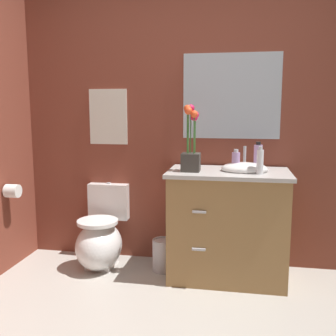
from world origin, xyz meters
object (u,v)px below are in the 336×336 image
at_px(toilet_paper_roll, 13,191).
at_px(lotion_bottle, 236,161).
at_px(hand_wash_bottle, 258,157).
at_px(wall_mirror, 231,96).
at_px(vanity_cabinet, 228,223).
at_px(toilet, 101,239).
at_px(flower_vase, 191,146).
at_px(trash_bin, 163,255).
at_px(wall_poster, 108,117).
at_px(soap_bottle, 260,162).

bearing_deg(toilet_paper_roll, lotion_bottle, 5.48).
distance_m(hand_wash_bottle, toilet_paper_roll, 2.01).
distance_m(lotion_bottle, wall_mirror, 0.58).
bearing_deg(vanity_cabinet, toilet, 178.59).
height_order(flower_vase, wall_mirror, wall_mirror).
bearing_deg(lotion_bottle, vanity_cabinet, -176.82).
xyz_separation_m(trash_bin, wall_mirror, (0.53, 0.26, 1.31)).
bearing_deg(toilet, hand_wash_bottle, 3.17).
relative_size(vanity_cabinet, wall_mirror, 1.31).
xyz_separation_m(toilet, wall_poster, (0.00, 0.27, 1.03)).
bearing_deg(soap_bottle, flower_vase, 174.97).
distance_m(vanity_cabinet, lotion_bottle, 0.50).
xyz_separation_m(trash_bin, toilet_paper_roll, (-1.22, -0.20, 0.54)).
bearing_deg(flower_vase, wall_mirror, 51.75).
distance_m(vanity_cabinet, hand_wash_bottle, 0.58).
distance_m(vanity_cabinet, wall_mirror, 1.04).
distance_m(vanity_cabinet, flower_vase, 0.68).
bearing_deg(trash_bin, toilet_paper_roll, -170.56).
bearing_deg(lotion_bottle, wall_mirror, 100.05).
bearing_deg(hand_wash_bottle, wall_poster, 171.38).
bearing_deg(wall_poster, wall_mirror, 0.00).
bearing_deg(hand_wash_bottle, toilet_paper_roll, -172.25).
height_order(toilet, trash_bin, toilet).
xyz_separation_m(soap_bottle, trash_bin, (-0.75, 0.15, -0.83)).
distance_m(soap_bottle, trash_bin, 1.13).
bearing_deg(wall_poster, toilet, -90.00).
bearing_deg(lotion_bottle, toilet, 178.79).
bearing_deg(lotion_bottle, toilet_paper_roll, -174.52).
bearing_deg(hand_wash_bottle, trash_bin, -175.04).
bearing_deg(wall_poster, vanity_cabinet, -15.32).
xyz_separation_m(wall_mirror, toilet_paper_roll, (-1.75, -0.46, -0.77)).
xyz_separation_m(flower_vase, toilet_paper_roll, (-1.46, -0.10, -0.38)).
height_order(lotion_bottle, hand_wash_bottle, hand_wash_bottle).
bearing_deg(trash_bin, flower_vase, -23.75).
distance_m(toilet, vanity_cabinet, 1.09).
distance_m(wall_poster, toilet_paper_roll, 1.01).
distance_m(toilet, soap_bottle, 1.49).
height_order(soap_bottle, wall_poster, wall_poster).
bearing_deg(toilet, wall_poster, 90.00).
distance_m(flower_vase, trash_bin, 0.96).
bearing_deg(lotion_bottle, trash_bin, 177.00).
bearing_deg(toilet_paper_roll, soap_bottle, 1.53).
height_order(flower_vase, lotion_bottle, flower_vase).
bearing_deg(lotion_bottle, soap_bottle, -34.31).
relative_size(toilet, wall_poster, 1.43).
xyz_separation_m(lotion_bottle, wall_poster, (-1.12, 0.29, 0.33)).
distance_m(wall_poster, wall_mirror, 1.08).
height_order(soap_bottle, lotion_bottle, soap_bottle).
relative_size(wall_poster, wall_mirror, 0.60).
distance_m(trash_bin, wall_mirror, 1.44).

